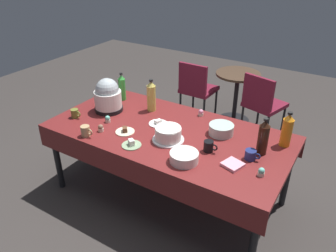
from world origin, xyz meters
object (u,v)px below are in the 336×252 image
object	(u,v)px
coffee_mug_olive	(75,113)
maroon_chair_right	(262,101)
potluck_table	(168,137)
slow_cooker	(108,96)
soda_bottle_lime_soda	(122,87)
cupcake_lemon	(261,172)
maroon_chair_left	(197,87)
cupcake_rose	(108,119)
cupcake_cocoa	(101,128)
soda_bottle_ginger_ale	(151,96)
soda_bottle_cola	(263,137)
round_cafe_table	(237,88)
coffee_mug_black	(209,146)
cupcake_vanilla	(201,113)
dessert_plate_sage	(131,144)
ceramic_snack_bowl	(184,157)
coffee_mug_navy	(251,155)
frosted_layer_cake	(168,134)
glass_salad_bowl	(221,129)
coffee_mug_tan	(86,131)
dessert_plate_cream	(125,131)
soda_bottle_orange_juice	(287,130)
dessert_plate_white	(158,123)

from	to	relation	value
coffee_mug_olive	maroon_chair_right	size ratio (longest dim) A/B	0.13
potluck_table	slow_cooker	xyz separation A→B (m)	(-0.73, 0.04, 0.22)
soda_bottle_lime_soda	maroon_chair_right	xyz separation A→B (m)	(1.16, 1.32, -0.40)
cupcake_lemon	maroon_chair_left	world-z (taller)	maroon_chair_left
cupcake_rose	cupcake_cocoa	world-z (taller)	same
cupcake_cocoa	soda_bottle_ginger_ale	distance (m)	0.63
cupcake_rose	soda_bottle_cola	distance (m)	1.44
coffee_mug_olive	round_cafe_table	xyz separation A→B (m)	(0.86, 2.12, -0.29)
soda_bottle_lime_soda	soda_bottle_cola	distance (m)	1.64
coffee_mug_black	maroon_chair_right	world-z (taller)	maroon_chair_right
cupcake_vanilla	maroon_chair_left	bearing A→B (deg)	118.71
round_cafe_table	soda_bottle_ginger_ale	bearing A→B (deg)	-101.32
dessert_plate_sage	ceramic_snack_bowl	bearing A→B (deg)	3.44
slow_cooker	coffee_mug_olive	distance (m)	0.36
coffee_mug_navy	frosted_layer_cake	bearing A→B (deg)	-172.02
frosted_layer_cake	cupcake_vanilla	bearing A→B (deg)	87.13
glass_salad_bowl	coffee_mug_navy	size ratio (longest dim) A/B	1.75
glass_salad_bowl	coffee_mug_tan	distance (m)	1.20
coffee_mug_olive	coffee_mug_black	size ratio (longest dim) A/B	0.93
dessert_plate_cream	soda_bottle_lime_soda	xyz separation A→B (m)	(-0.47, 0.55, 0.13)
cupcake_vanilla	coffee_mug_olive	xyz separation A→B (m)	(-1.03, -0.68, 0.01)
soda_bottle_ginger_ale	coffee_mug_olive	distance (m)	0.77
cupcake_rose	cupcake_vanilla	size ratio (longest dim) A/B	1.00
glass_salad_bowl	soda_bottle_orange_juice	world-z (taller)	soda_bottle_orange_juice
slow_cooker	maroon_chair_left	xyz separation A→B (m)	(0.18, 1.61, -0.42)
cupcake_lemon	maroon_chair_right	xyz separation A→B (m)	(-0.55, 1.86, -0.29)
potluck_table	cupcake_rose	distance (m)	0.61
dessert_plate_white	coffee_mug_olive	size ratio (longest dim) A/B	1.56
cupcake_cocoa	soda_bottle_cola	size ratio (longest dim) A/B	0.21
cupcake_vanilla	soda_bottle_lime_soda	world-z (taller)	soda_bottle_lime_soda
dessert_plate_sage	soda_bottle_cola	size ratio (longest dim) A/B	0.53
soda_bottle_ginger_ale	coffee_mug_black	size ratio (longest dim) A/B	2.73
dessert_plate_cream	maroon_chair_right	size ratio (longest dim) A/B	0.20
dessert_plate_cream	maroon_chair_right	xyz separation A→B (m)	(0.70, 1.88, -0.27)
soda_bottle_orange_juice	ceramic_snack_bowl	bearing A→B (deg)	-132.46
ceramic_snack_bowl	coffee_mug_navy	bearing A→B (deg)	35.47
coffee_mug_olive	slow_cooker	bearing A→B (deg)	58.33
soda_bottle_lime_soda	coffee_mug_tan	world-z (taller)	soda_bottle_lime_soda
glass_salad_bowl	round_cafe_table	bearing A→B (deg)	106.09
slow_cooker	soda_bottle_lime_soda	distance (m)	0.29
coffee_mug_olive	coffee_mug_navy	world-z (taller)	coffee_mug_olive
round_cafe_table	maroon_chair_right	bearing A→B (deg)	-27.37
soda_bottle_cola	coffee_mug_black	bearing A→B (deg)	-152.28
potluck_table	glass_salad_bowl	xyz separation A→B (m)	(0.43, 0.20, 0.11)
cupcake_lemon	frosted_layer_cake	bearing A→B (deg)	175.46
frosted_layer_cake	maroon_chair_left	distance (m)	1.92
soda_bottle_ginger_ale	maroon_chair_right	distance (m)	1.62
cupcake_cocoa	maroon_chair_left	distance (m)	2.00
cupcake_vanilla	coffee_mug_olive	bearing A→B (deg)	-146.57
coffee_mug_tan	coffee_mug_olive	bearing A→B (deg)	148.66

